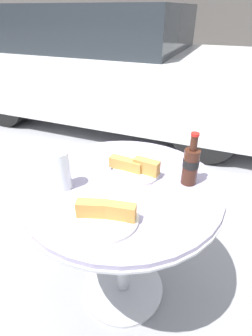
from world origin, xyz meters
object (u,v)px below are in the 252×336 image
cola_bottle_left (191,164)px  lunch_plate_far (136,168)px  bistro_table (123,210)px  drinking_glass (62,172)px  lunch_plate_near (105,214)px  parked_car (116,69)px

cola_bottle_left → lunch_plate_far: bearing=-176.3°
cola_bottle_left → lunch_plate_far: 0.23m
bistro_table → drinking_glass: drinking_glass is taller
lunch_plate_near → parked_car: parked_car is taller
parked_car → bistro_table: bearing=-65.4°
cola_bottle_left → lunch_plate_near: (-0.21, -0.32, -0.06)m
drinking_glass → lunch_plate_far: 0.31m
drinking_glass → cola_bottle_left: bearing=25.9°
lunch_plate_near → parked_car: bearing=113.4°
lunch_plate_near → lunch_plate_far: 0.31m
bistro_table → cola_bottle_left: bearing=23.5°
cola_bottle_left → parked_car: parked_car is taller
bistro_table → parked_car: (-1.09, 2.38, 0.09)m
drinking_glass → lunch_plate_far: drinking_glass is taller
cola_bottle_left → lunch_plate_far: (-0.22, -0.01, -0.06)m
lunch_plate_far → lunch_plate_near: bearing=-88.9°
lunch_plate_far → parked_car: 2.55m
bistro_table → cola_bottle_left: 0.35m
cola_bottle_left → lunch_plate_far: size_ratio=0.98×
bistro_table → lunch_plate_near: lunch_plate_near is taller
lunch_plate_near → lunch_plate_far: bearing=91.1°
lunch_plate_far → parked_car: size_ratio=0.06×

